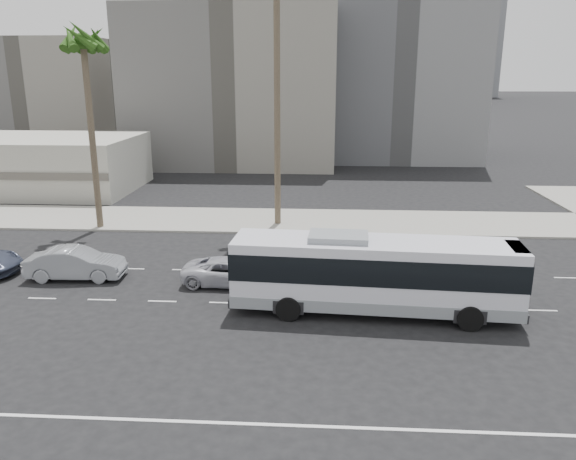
# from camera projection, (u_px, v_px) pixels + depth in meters

# --- Properties ---
(ground) EXTENTS (700.00, 700.00, 0.00)m
(ground) POSITION_uv_depth(u_px,v_px,m) (348.00, 306.00, 26.43)
(ground) COLOR black
(ground) RESTS_ON ground
(sidewalk_north) EXTENTS (120.00, 7.00, 0.15)m
(sidewalk_north) POSITION_uv_depth(u_px,v_px,m) (339.00, 221.00, 41.30)
(sidewalk_north) COLOR gray
(sidewalk_north) RESTS_ON ground
(commercial_low) EXTENTS (22.00, 12.16, 5.00)m
(commercial_low) POSITION_uv_depth(u_px,v_px,m) (18.00, 163.00, 52.47)
(commercial_low) COLOR #AEAB9E
(commercial_low) RESTS_ON ground
(midrise_beige_west) EXTENTS (24.00, 18.00, 18.00)m
(midrise_beige_west) POSITION_uv_depth(u_px,v_px,m) (236.00, 88.00, 67.93)
(midrise_beige_west) COLOR slate
(midrise_beige_west) RESTS_ON ground
(midrise_gray_center) EXTENTS (20.00, 20.00, 26.00)m
(midrise_gray_center) POSITION_uv_depth(u_px,v_px,m) (395.00, 55.00, 72.41)
(midrise_gray_center) COLOR #5B5C60
(midrise_gray_center) RESTS_ON ground
(midrise_beige_far) EXTENTS (18.00, 16.00, 15.00)m
(midrise_beige_far) POSITION_uv_depth(u_px,v_px,m) (50.00, 98.00, 74.66)
(midrise_beige_far) COLOR slate
(midrise_beige_far) RESTS_ON ground
(civic_tower) EXTENTS (42.00, 42.00, 129.00)m
(civic_tower) POSITION_uv_depth(u_px,v_px,m) (323.00, 11.00, 256.27)
(civic_tower) COLOR beige
(civic_tower) RESTS_ON ground
(highrise_right) EXTENTS (26.00, 26.00, 70.00)m
(highrise_right) POSITION_uv_depth(u_px,v_px,m) (433.00, 14.00, 235.35)
(highrise_right) COLOR #5B5E65
(highrise_right) RESTS_ON ground
(highrise_far) EXTENTS (22.00, 22.00, 60.00)m
(highrise_far) POSITION_uv_depth(u_px,v_px,m) (474.00, 32.00, 264.07)
(highrise_far) COLOR #5B5E65
(highrise_far) RESTS_ON ground
(city_bus) EXTENTS (13.07, 3.75, 3.71)m
(city_bus) POSITION_uv_depth(u_px,v_px,m) (374.00, 272.00, 25.25)
(city_bus) COLOR silver
(city_bus) RESTS_ON ground
(car_a) EXTENTS (2.52, 5.07, 1.38)m
(car_a) POSITION_uv_depth(u_px,v_px,m) (230.00, 272.00, 29.01)
(car_a) COLOR silver
(car_a) RESTS_ON ground
(car_b) EXTENTS (2.07, 5.23, 1.69)m
(car_b) POSITION_uv_depth(u_px,v_px,m) (76.00, 264.00, 29.78)
(car_b) COLOR gray
(car_b) RESTS_ON ground
(palm_mid) EXTENTS (4.47, 4.47, 13.83)m
(palm_mid) POSITION_uv_depth(u_px,v_px,m) (83.00, 45.00, 36.36)
(palm_mid) COLOR brown
(palm_mid) RESTS_ON ground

